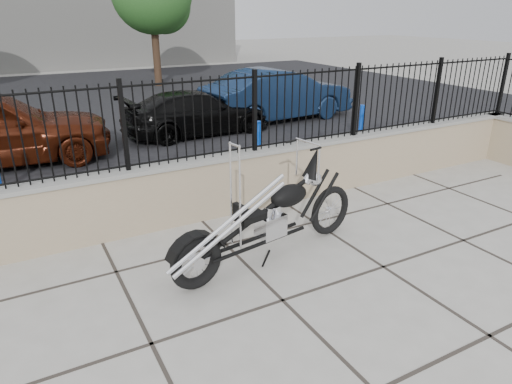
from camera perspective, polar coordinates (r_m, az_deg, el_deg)
The scene contains 9 objects.
ground_plane at distance 5.25m, azimuth 3.35°, elevation -13.39°, with size 90.00×90.00×0.00m, color #99968E.
parking_lot at distance 16.57m, azimuth -20.38°, elevation 9.86°, with size 30.00×30.00×0.00m, color black.
retaining_wall at distance 7.02m, azimuth -7.35°, elevation 0.33°, with size 14.00×0.36×0.96m, color gray.
iron_fence at distance 6.71m, azimuth -7.79°, elevation 8.95°, with size 14.00×0.08×1.20m, color black.
chopper_motorcycle at distance 5.65m, azimuth 1.46°, elevation -0.99°, with size 2.79×0.49×1.67m, color black, non-canonical shape.
car_black at distance 12.10m, azimuth -7.41°, elevation 9.81°, with size 1.58×3.88×1.12m, color black.
car_blue at distance 13.61m, azimuth 2.80°, elevation 12.05°, with size 1.57×4.51×1.49m, color #11223E.
bollard_b at distance 9.70m, azimuth 0.34°, elevation 6.30°, with size 0.11×0.11×0.88m, color blue.
bollard_c at distance 11.80m, azimuth 13.00°, elevation 8.49°, with size 0.10×0.10×0.87m, color #0C1BB7.
Camera 1 is at (-2.32, -3.63, 3.02)m, focal length 32.00 mm.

